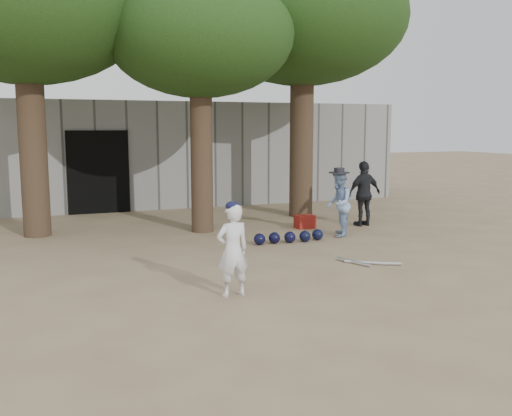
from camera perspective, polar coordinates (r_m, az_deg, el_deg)
name	(u,v)px	position (r m, az deg, el deg)	size (l,w,h in m)	color
ground	(243,282)	(8.60, -1.26, -7.37)	(70.00, 70.00, 0.00)	#937C5E
boy_player	(233,250)	(7.75, -2.35, -4.26)	(0.46, 0.30, 1.27)	white
spectator_blue	(339,204)	(12.09, 8.26, 0.41)	(0.67, 0.52, 1.38)	#85A2CE
spectator_dark	(364,194)	(13.47, 10.76, 1.42)	(0.89, 0.37, 1.51)	black
red_bag	(305,222)	(13.05, 4.91, -1.36)	(0.42, 0.32, 0.30)	maroon
back_building	(128,152)	(18.35, -12.68, 5.45)	(16.00, 5.24, 3.00)	gray
helmet_row	(290,237)	(11.41, 3.37, -2.91)	(1.51, 0.30, 0.23)	black
bat_pile	(366,263)	(9.82, 10.95, -5.38)	(0.83, 0.80, 0.06)	silver
tree_row	(196,19)	(13.50, -6.05, 18.28)	(11.40, 5.80, 6.69)	brown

